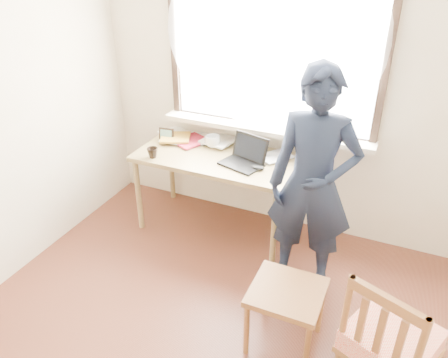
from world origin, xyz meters
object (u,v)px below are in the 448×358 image
at_px(laptop, 245,157).
at_px(mug_white, 213,141).
at_px(desk, 216,163).
at_px(mug_dark, 153,153).
at_px(work_chair, 287,298).
at_px(person, 313,185).
at_px(side_chair, 389,343).

xyz_separation_m(laptop, mug_white, (-0.38, 0.18, -0.00)).
bearing_deg(mug_white, desk, -54.56).
bearing_deg(mug_dark, work_chair, -28.44).
relative_size(desk, person, 0.80).
bearing_deg(work_chair, laptop, 124.52).
relative_size(laptop, person, 0.23).
xyz_separation_m(mug_dark, person, (1.39, -0.12, 0.08)).
xyz_separation_m(mug_white, side_chair, (1.68, -1.38, -0.29)).
bearing_deg(mug_white, laptop, -25.63).
distance_m(desk, work_chair, 1.43).
xyz_separation_m(laptop, side_chair, (1.30, -1.20, -0.29)).
bearing_deg(work_chair, mug_dark, 151.56).
height_order(desk, mug_white, mug_white).
bearing_deg(person, mug_dark, 169.91).
bearing_deg(person, work_chair, -91.37).
bearing_deg(side_chair, mug_dark, 154.43).
height_order(mug_dark, person, person).
bearing_deg(mug_dark, desk, 27.71).
relative_size(mug_white, work_chair, 0.29).
bearing_deg(side_chair, person, 127.50).
bearing_deg(work_chair, desk, 132.98).
xyz_separation_m(mug_white, mug_dark, (-0.37, -0.40, -0.01)).
height_order(work_chair, side_chair, side_chair).
relative_size(laptop, mug_dark, 4.19).
distance_m(desk, side_chair, 2.00).
xyz_separation_m(side_chair, person, (-0.66, 0.86, 0.36)).
bearing_deg(work_chair, mug_white, 132.12).
distance_m(mug_dark, work_chair, 1.68).
distance_m(side_chair, person, 1.14).
distance_m(laptop, mug_white, 0.42).
distance_m(work_chair, person, 0.80).
bearing_deg(desk, side_chair, -38.04).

